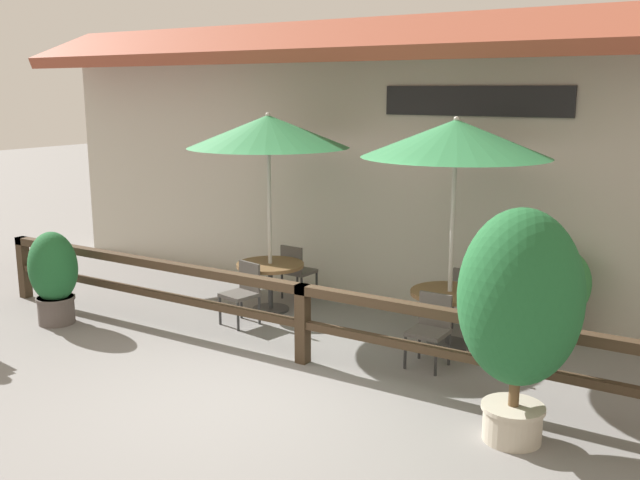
{
  "coord_description": "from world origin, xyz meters",
  "views": [
    {
      "loc": [
        4.35,
        -5.57,
        3.15
      ],
      "look_at": [
        -0.09,
        1.58,
        1.37
      ],
      "focal_mm": 40.0,
      "sensor_mm": 36.0,
      "label": 1
    }
  ],
  "objects_px": {
    "potted_plant_small_flowering": "(519,305)",
    "potted_plant_broad_leaf": "(562,287)",
    "patio_umbrella_near": "(268,132)",
    "potted_plant_tall_tropical": "(54,275)",
    "chair_middle_wallside": "(470,295)",
    "chair_near_streetside": "(243,290)",
    "dining_table_near": "(270,273)",
    "chair_middle_streetside": "(430,327)",
    "patio_umbrella_middle": "(456,139)",
    "dining_table_middle": "(449,302)",
    "chair_near_wallside": "(297,269)"
  },
  "relations": [
    {
      "from": "chair_near_streetside",
      "to": "potted_plant_broad_leaf",
      "type": "bearing_deg",
      "value": 35.79
    },
    {
      "from": "patio_umbrella_near",
      "to": "potted_plant_tall_tropical",
      "type": "height_order",
      "value": "patio_umbrella_near"
    },
    {
      "from": "chair_middle_wallside",
      "to": "potted_plant_broad_leaf",
      "type": "bearing_deg",
      "value": -164.68
    },
    {
      "from": "potted_plant_tall_tropical",
      "to": "chair_middle_streetside",
      "type": "bearing_deg",
      "value": 14.55
    },
    {
      "from": "chair_middle_streetside",
      "to": "patio_umbrella_middle",
      "type": "bearing_deg",
      "value": 96.44
    },
    {
      "from": "dining_table_middle",
      "to": "potted_plant_tall_tropical",
      "type": "bearing_deg",
      "value": -157.42
    },
    {
      "from": "patio_umbrella_near",
      "to": "dining_table_middle",
      "type": "xyz_separation_m",
      "value": [
        2.75,
        -0.0,
        -2.02
      ]
    },
    {
      "from": "potted_plant_broad_leaf",
      "to": "dining_table_near",
      "type": "bearing_deg",
      "value": -164.93
    },
    {
      "from": "dining_table_near",
      "to": "chair_middle_wallside",
      "type": "xyz_separation_m",
      "value": [
        2.75,
        0.74,
        -0.09
      ]
    },
    {
      "from": "chair_middle_streetside",
      "to": "potted_plant_small_flowering",
      "type": "height_order",
      "value": "potted_plant_small_flowering"
    },
    {
      "from": "patio_umbrella_near",
      "to": "patio_umbrella_middle",
      "type": "height_order",
      "value": "same"
    },
    {
      "from": "chair_near_streetside",
      "to": "potted_plant_broad_leaf",
      "type": "height_order",
      "value": "potted_plant_broad_leaf"
    },
    {
      "from": "chair_near_streetside",
      "to": "dining_table_middle",
      "type": "bearing_deg",
      "value": 25.61
    },
    {
      "from": "chair_middle_wallside",
      "to": "potted_plant_broad_leaf",
      "type": "xyz_separation_m",
      "value": [
        1.11,
        0.29,
        0.21
      ]
    },
    {
      "from": "patio_umbrella_near",
      "to": "patio_umbrella_middle",
      "type": "xyz_separation_m",
      "value": [
        2.75,
        -0.0,
        0.0
      ]
    },
    {
      "from": "potted_plant_tall_tropical",
      "to": "potted_plant_broad_leaf",
      "type": "bearing_deg",
      "value": 27.14
    },
    {
      "from": "chair_near_streetside",
      "to": "potted_plant_small_flowering",
      "type": "distance_m",
      "value": 4.44
    },
    {
      "from": "chair_middle_streetside",
      "to": "chair_middle_wallside",
      "type": "height_order",
      "value": "same"
    },
    {
      "from": "patio_umbrella_middle",
      "to": "chair_middle_streetside",
      "type": "height_order",
      "value": "patio_umbrella_middle"
    },
    {
      "from": "patio_umbrella_near",
      "to": "potted_plant_broad_leaf",
      "type": "relative_size",
      "value": 2.42
    },
    {
      "from": "dining_table_near",
      "to": "potted_plant_tall_tropical",
      "type": "relative_size",
      "value": 0.76
    },
    {
      "from": "patio_umbrella_middle",
      "to": "chair_middle_wallside",
      "type": "relative_size",
      "value": 3.38
    },
    {
      "from": "chair_middle_streetside",
      "to": "chair_middle_wallside",
      "type": "distance_m",
      "value": 1.5
    },
    {
      "from": "patio_umbrella_near",
      "to": "chair_middle_streetside",
      "type": "bearing_deg",
      "value": -14.94
    },
    {
      "from": "dining_table_near",
      "to": "patio_umbrella_middle",
      "type": "xyz_separation_m",
      "value": [
        2.75,
        -0.0,
        2.02
      ]
    },
    {
      "from": "patio_umbrella_near",
      "to": "dining_table_near",
      "type": "distance_m",
      "value": 2.02
    },
    {
      "from": "potted_plant_small_flowering",
      "to": "potted_plant_tall_tropical",
      "type": "distance_m",
      "value": 6.37
    },
    {
      "from": "patio_umbrella_near",
      "to": "dining_table_near",
      "type": "bearing_deg",
      "value": 63.43
    },
    {
      "from": "patio_umbrella_middle",
      "to": "potted_plant_small_flowering",
      "type": "xyz_separation_m",
      "value": [
        1.44,
        -2.03,
        -1.29
      ]
    },
    {
      "from": "potted_plant_small_flowering",
      "to": "dining_table_middle",
      "type": "bearing_deg",
      "value": 125.25
    },
    {
      "from": "chair_middle_wallside",
      "to": "dining_table_middle",
      "type": "bearing_deg",
      "value": 90.52
    },
    {
      "from": "potted_plant_small_flowering",
      "to": "potted_plant_broad_leaf",
      "type": "relative_size",
      "value": 1.84
    },
    {
      "from": "dining_table_near",
      "to": "patio_umbrella_near",
      "type": "bearing_deg",
      "value": -116.57
    },
    {
      "from": "dining_table_middle",
      "to": "patio_umbrella_middle",
      "type": "bearing_deg",
      "value": 180.0
    },
    {
      "from": "chair_near_wallside",
      "to": "patio_umbrella_middle",
      "type": "xyz_separation_m",
      "value": [
        2.75,
        -0.69,
        2.11
      ]
    },
    {
      "from": "patio_umbrella_middle",
      "to": "chair_middle_streetside",
      "type": "xyz_separation_m",
      "value": [
        0.07,
        -0.75,
        -2.11
      ]
    },
    {
      "from": "chair_middle_streetside",
      "to": "potted_plant_tall_tropical",
      "type": "bearing_deg",
      "value": -164.33
    },
    {
      "from": "chair_near_streetside",
      "to": "potted_plant_tall_tropical",
      "type": "height_order",
      "value": "potted_plant_tall_tropical"
    },
    {
      "from": "dining_table_near",
      "to": "chair_near_streetside",
      "type": "distance_m",
      "value": 0.69
    },
    {
      "from": "potted_plant_small_flowering",
      "to": "chair_middle_streetside",
      "type": "bearing_deg",
      "value": 136.76
    },
    {
      "from": "dining_table_near",
      "to": "chair_near_wallside",
      "type": "distance_m",
      "value": 0.69
    },
    {
      "from": "potted_plant_broad_leaf",
      "to": "chair_middle_streetside",
      "type": "bearing_deg",
      "value": -120.11
    },
    {
      "from": "patio_umbrella_middle",
      "to": "dining_table_middle",
      "type": "height_order",
      "value": "patio_umbrella_middle"
    },
    {
      "from": "dining_table_near",
      "to": "potted_plant_tall_tropical",
      "type": "xyz_separation_m",
      "value": [
        -2.15,
        -2.04,
        0.12
      ]
    },
    {
      "from": "potted_plant_small_flowering",
      "to": "chair_near_wallside",
      "type": "bearing_deg",
      "value": 146.95
    },
    {
      "from": "patio_umbrella_middle",
      "to": "potted_plant_broad_leaf",
      "type": "bearing_deg",
      "value": 43.25
    },
    {
      "from": "potted_plant_broad_leaf",
      "to": "chair_middle_wallside",
      "type": "bearing_deg",
      "value": -165.14
    },
    {
      "from": "dining_table_middle",
      "to": "potted_plant_tall_tropical",
      "type": "height_order",
      "value": "potted_plant_tall_tropical"
    },
    {
      "from": "potted_plant_tall_tropical",
      "to": "chair_near_streetside",
      "type": "bearing_deg",
      "value": 31.84
    },
    {
      "from": "dining_table_near",
      "to": "potted_plant_tall_tropical",
      "type": "distance_m",
      "value": 2.97
    }
  ]
}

